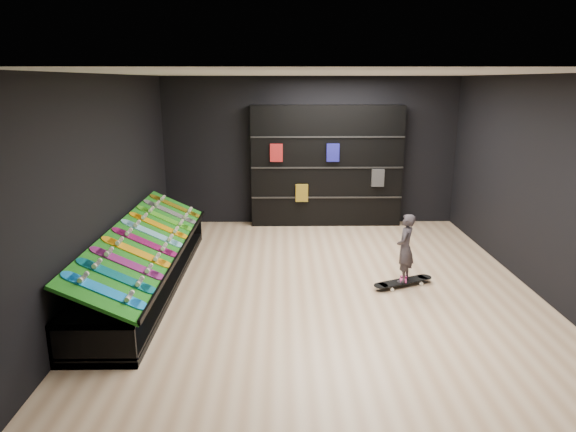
{
  "coord_description": "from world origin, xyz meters",
  "views": [
    {
      "loc": [
        -0.6,
        -7.01,
        2.91
      ],
      "look_at": [
        -0.5,
        0.2,
        1.0
      ],
      "focal_mm": 32.0,
      "sensor_mm": 36.0,
      "label": 1
    }
  ],
  "objects_px": {
    "display_rack": "(147,270)",
    "floor_skateboard": "(403,284)",
    "child": "(404,261)",
    "back_shelving": "(326,166)"
  },
  "relations": [
    {
      "from": "display_rack",
      "to": "back_shelving",
      "type": "relative_size",
      "value": 1.47
    },
    {
      "from": "display_rack",
      "to": "floor_skateboard",
      "type": "xyz_separation_m",
      "value": [
        3.73,
        -0.06,
        -0.21
      ]
    },
    {
      "from": "floor_skateboard",
      "to": "child",
      "type": "xyz_separation_m",
      "value": [
        0.0,
        0.0,
        0.35
      ]
    },
    {
      "from": "display_rack",
      "to": "child",
      "type": "bearing_deg",
      "value": -0.93
    },
    {
      "from": "back_shelving",
      "to": "child",
      "type": "distance_m",
      "value": 3.58
    },
    {
      "from": "child",
      "to": "floor_skateboard",
      "type": "bearing_deg",
      "value": 180.0
    },
    {
      "from": "display_rack",
      "to": "back_shelving",
      "type": "distance_m",
      "value": 4.5
    },
    {
      "from": "display_rack",
      "to": "floor_skateboard",
      "type": "bearing_deg",
      "value": -0.93
    },
    {
      "from": "display_rack",
      "to": "child",
      "type": "distance_m",
      "value": 3.73
    },
    {
      "from": "floor_skateboard",
      "to": "back_shelving",
      "type": "bearing_deg",
      "value": 80.02
    }
  ]
}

